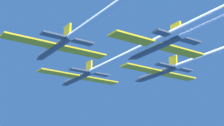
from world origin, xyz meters
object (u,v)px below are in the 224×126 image
object	(u,v)px
jet_lead	(126,55)
jet_right_wing	(221,51)
jet_left_wing	(101,15)
jet_slot	(219,18)

from	to	relation	value
jet_lead	jet_right_wing	size ratio (longest dim) A/B	1.05
jet_left_wing	jet_slot	size ratio (longest dim) A/B	1.09
jet_lead	jet_left_wing	xyz separation A→B (m)	(-10.64, -9.51, 0.38)
jet_slot	jet_lead	bearing A→B (deg)	94.17
jet_lead	jet_right_wing	xyz separation A→B (m)	(11.27, -9.88, 0.07)
jet_lead	jet_slot	bearing A→B (deg)	-85.83
jet_slot	jet_left_wing	bearing A→B (deg)	145.00
jet_lead	jet_slot	world-z (taller)	jet_lead
jet_left_wing	jet_right_wing	size ratio (longest dim) A/B	0.95
jet_right_wing	jet_slot	bearing A→B (deg)	-141.33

